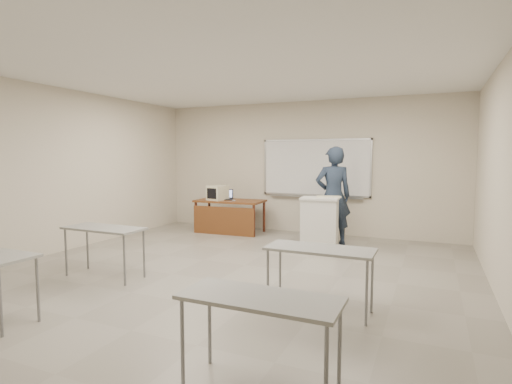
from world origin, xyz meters
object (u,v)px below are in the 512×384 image
at_px(podium, 320,223).
at_px(keyboard, 329,197).
at_px(whiteboard, 315,168).
at_px(crt_monitor, 218,193).
at_px(instructor_desk, 228,209).
at_px(presenter, 333,196).
at_px(laptop, 227,197).
at_px(mouse, 234,200).

distance_m(podium, keyboard, 0.53).
relative_size(whiteboard, crt_monitor, 5.99).
relative_size(instructor_desk, presenter, 0.80).
relative_size(laptop, presenter, 0.16).
xyz_separation_m(whiteboard, mouse, (-1.63, -0.87, -0.71)).
relative_size(instructor_desk, keyboard, 3.40).
distance_m(podium, mouse, 2.23).
height_order(instructor_desk, mouse, mouse).
xyz_separation_m(podium, laptop, (-2.43, 0.84, 0.31)).
xyz_separation_m(laptop, mouse, (0.30, -0.24, -0.04)).
distance_m(whiteboard, mouse, 1.98).
relative_size(instructor_desk, podium, 1.58).
distance_m(podium, laptop, 2.59).
xyz_separation_m(instructor_desk, laptop, (-0.10, 0.15, 0.25)).
bearing_deg(podium, presenter, 66.25).
bearing_deg(podium, instructor_desk, 156.81).
relative_size(whiteboard, presenter, 1.28).
distance_m(laptop, mouse, 0.38).
distance_m(crt_monitor, mouse, 0.48).
xyz_separation_m(instructor_desk, podium, (2.33, -0.69, -0.07)).
relative_size(crt_monitor, keyboard, 0.91).
bearing_deg(laptop, mouse, -61.75).
distance_m(instructor_desk, mouse, 0.30).
relative_size(whiteboard, keyboard, 5.43).
relative_size(whiteboard, podium, 2.53).
height_order(crt_monitor, presenter, presenter).
bearing_deg(laptop, crt_monitor, -156.73).
distance_m(laptop, keyboard, 2.69).
bearing_deg(podium, laptop, 154.28).
bearing_deg(whiteboard, mouse, -151.96).
bearing_deg(keyboard, whiteboard, 100.37).
relative_size(podium, mouse, 11.31).
bearing_deg(podium, keyboard, 21.33).
height_order(whiteboard, instructor_desk, whiteboard).
xyz_separation_m(podium, crt_monitor, (-2.58, 0.68, 0.42)).
bearing_deg(mouse, podium, -18.97).
distance_m(whiteboard, podium, 1.84).
bearing_deg(laptop, whiteboard, -5.47).
bearing_deg(whiteboard, presenter, -57.14).
height_order(instructor_desk, presenter, presenter).
bearing_deg(whiteboard, podium, -71.19).
xyz_separation_m(podium, keyboard, (0.15, 0.08, 0.50)).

